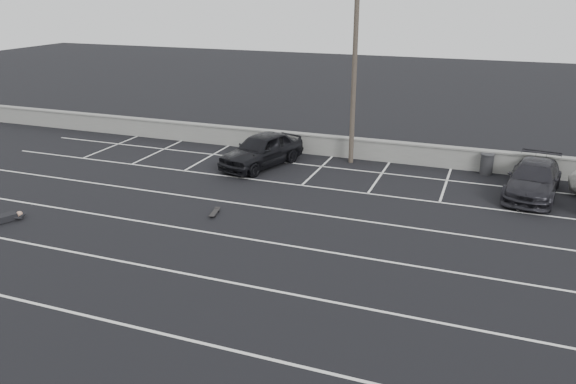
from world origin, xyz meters
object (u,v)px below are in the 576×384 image
at_px(trash_bin, 487,164).
at_px(person, 5,215).
at_px(utility_pole, 354,72).
at_px(skateboard, 214,213).
at_px(car_right, 533,179).
at_px(car_left, 262,150).

bearing_deg(trash_bin, person, -143.56).
xyz_separation_m(utility_pole, skateboard, (-3.21, -8.60, -4.44)).
relative_size(car_right, skateboard, 5.84).
bearing_deg(utility_pole, car_left, -151.67).
bearing_deg(car_left, car_right, 18.63).
height_order(utility_pole, skateboard, utility_pole).
height_order(car_right, utility_pole, utility_pole).
xyz_separation_m(utility_pole, trash_bin, (6.46, 0.40, -4.01)).
bearing_deg(car_left, skateboard, -65.82).
distance_m(car_right, person, 21.21).
bearing_deg(car_left, trash_bin, 31.29).
bearing_deg(car_right, car_left, -170.48).
bearing_deg(car_right, trash_bin, 138.29).
relative_size(car_left, person, 1.80).
relative_size(trash_bin, person, 0.37).
bearing_deg(person, skateboard, 48.73).
height_order(car_right, trash_bin, car_right).
bearing_deg(car_right, person, -143.20).
distance_m(utility_pole, skateboard, 10.20).
bearing_deg(car_left, person, -105.16).
bearing_deg(person, car_right, 51.60).
distance_m(car_right, trash_bin, 3.02).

